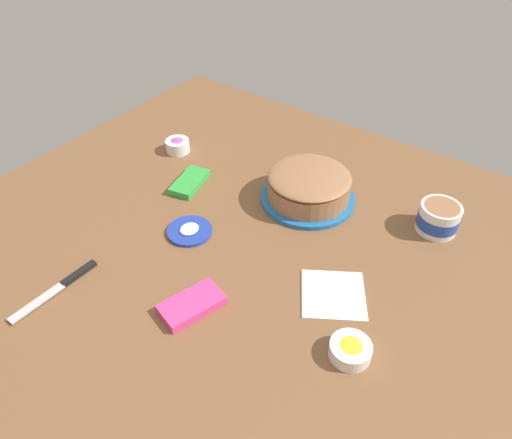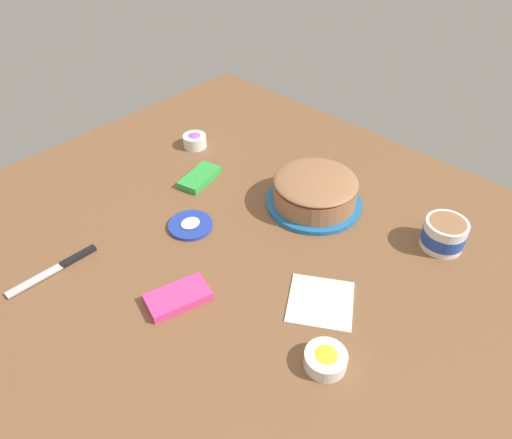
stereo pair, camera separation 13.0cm
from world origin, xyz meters
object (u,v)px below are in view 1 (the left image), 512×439
at_px(frosting_tub, 439,218).
at_px(frosting_tub_lid, 190,231).
at_px(sprinkle_bowl_yellow, 350,349).
at_px(frosted_cake, 309,187).
at_px(paper_napkin, 333,294).
at_px(spreading_knife, 62,285).
at_px(candy_box_upper, 192,304).
at_px(sprinkle_bowl_rainbow, 178,145).
at_px(candy_box_lower, 190,182).

distance_m(frosting_tub, frosting_tub_lid, 0.68).
bearing_deg(sprinkle_bowl_yellow, frosted_cake, 40.56).
xyz_separation_m(sprinkle_bowl_yellow, paper_napkin, (0.13, 0.11, -0.02)).
xyz_separation_m(frosting_tub, sprinkle_bowl_yellow, (-0.50, 0.01, -0.02)).
relative_size(spreading_knife, sprinkle_bowl_yellow, 2.63).
bearing_deg(candy_box_upper, frosting_tub_lid, 59.94).
relative_size(frosting_tub, candy_box_upper, 0.76).
xyz_separation_m(sprinkle_bowl_rainbow, candy_box_upper, (-0.48, -0.48, -0.01)).
xyz_separation_m(sprinkle_bowl_yellow, candy_box_upper, (-0.10, 0.36, -0.01)).
distance_m(frosted_cake, sprinkle_bowl_yellow, 0.53).
xyz_separation_m(spreading_knife, paper_napkin, (0.36, -0.54, -0.00)).
xyz_separation_m(sprinkle_bowl_rainbow, paper_napkin, (-0.25, -0.73, -0.02)).
bearing_deg(sprinkle_bowl_yellow, frosting_tub, -0.65).
height_order(frosting_tub, spreading_knife, frosting_tub).
bearing_deg(frosted_cake, sprinkle_bowl_rainbow, 93.10).
relative_size(sprinkle_bowl_yellow, candy_box_upper, 0.62).
xyz_separation_m(frosted_cake, candy_box_upper, (-0.50, 0.01, -0.04)).
xyz_separation_m(frosting_tub, candy_box_lower, (-0.24, 0.68, -0.03)).
bearing_deg(sprinkle_bowl_yellow, candy_box_upper, 105.49).
bearing_deg(frosting_tub, sprinkle_bowl_rainbow, 98.04).
height_order(frosting_tub, paper_napkin, frosting_tub).
bearing_deg(spreading_knife, frosting_tub, -42.01).
relative_size(frosted_cake, sprinkle_bowl_rainbow, 3.52).
xyz_separation_m(frosted_cake, paper_napkin, (-0.28, -0.24, -0.04)).
distance_m(frosted_cake, paper_napkin, 0.37).
xyz_separation_m(frosting_tub, candy_box_upper, (-0.60, 0.36, -0.03)).
bearing_deg(paper_napkin, sprinkle_bowl_yellow, -139.57).
xyz_separation_m(frosting_tub_lid, candy_box_upper, (-0.19, -0.18, 0.01)).
height_order(frosted_cake, candy_box_lower, frosted_cake).
relative_size(frosting_tub_lid, sprinkle_bowl_yellow, 1.36).
xyz_separation_m(frosted_cake, frosting_tub, (0.09, -0.35, -0.01)).
distance_m(frosting_tub, paper_napkin, 0.39).
distance_m(spreading_knife, candy_box_lower, 0.49).
xyz_separation_m(frosting_tub, spreading_knife, (-0.73, 0.66, -0.04)).
bearing_deg(sprinkle_bowl_rainbow, candy_box_lower, -127.06).
bearing_deg(candy_box_lower, paper_napkin, -115.84).
bearing_deg(frosting_tub, paper_napkin, 163.04).
bearing_deg(frosting_tub_lid, frosting_tub, -53.13).
relative_size(frosting_tub_lid, paper_napkin, 0.82).
bearing_deg(candy_box_lower, candy_box_upper, -150.64).
bearing_deg(frosting_tub, candy_box_lower, 109.39).
relative_size(frosting_tub, candy_box_lower, 0.79).
relative_size(spreading_knife, paper_napkin, 1.58).
bearing_deg(candy_box_upper, sprinkle_bowl_yellow, -57.53).
xyz_separation_m(candy_box_upper, paper_napkin, (0.22, -0.25, -0.01)).
distance_m(sprinkle_bowl_rainbow, paper_napkin, 0.77).
height_order(spreading_knife, sprinkle_bowl_yellow, sprinkle_bowl_yellow).
relative_size(spreading_knife, candy_box_upper, 1.62).
relative_size(frosting_tub, sprinkle_bowl_rainbow, 1.42).
relative_size(frosted_cake, frosting_tub, 2.49).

